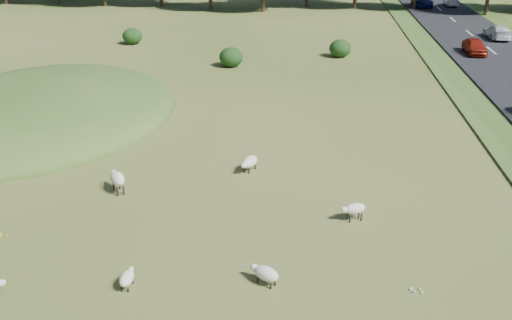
{
  "coord_description": "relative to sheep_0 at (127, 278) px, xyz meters",
  "views": [
    {
      "loc": [
        4.41,
        -19.67,
        11.3
      ],
      "look_at": [
        2.0,
        4.0,
        1.0
      ],
      "focal_mm": 40.0,
      "sensor_mm": 36.0,
      "label": 1
    }
  ],
  "objects": [
    {
      "name": "ground",
      "position": [
        1.37,
        24.61,
        -0.36
      ],
      "size": [
        160.0,
        160.0,
        0.0
      ],
      "primitive_type": "plane",
      "color": "#3C561B",
      "rests_on": "ground"
    },
    {
      "name": "mound",
      "position": [
        -10.63,
        16.61,
        -0.36
      ],
      "size": [
        16.0,
        20.0,
        4.0
      ],
      "primitive_type": "ellipsoid",
      "color": "#33561E",
      "rests_on": "ground"
    },
    {
      "name": "road",
      "position": [
        21.37,
        34.61,
        -0.24
      ],
      "size": [
        8.0,
        150.0,
        0.25
      ],
      "primitive_type": "cube",
      "color": "black",
      "rests_on": "ground"
    },
    {
      "name": "shrubs",
      "position": [
        -1.09,
        33.29,
        0.4
      ],
      "size": [
        21.08,
        9.45,
        1.55
      ],
      "color": "black",
      "rests_on": "ground"
    },
    {
      "name": "sheep_0",
      "position": [
        0.0,
        0.0,
        0.0
      ],
      "size": [
        0.44,
        0.99,
        0.57
      ],
      "rotation": [
        0.0,
        0.0,
        1.56
      ],
      "color": "beige",
      "rests_on": "ground"
    },
    {
      "name": "sheep_1",
      "position": [
        4.5,
        0.63,
        0.05
      ],
      "size": [
        1.15,
        0.92,
        0.66
      ],
      "rotation": [
        0.0,
        0.0,
        2.59
      ],
      "color": "beige",
      "rests_on": "ground"
    },
    {
      "name": "sheep_2",
      "position": [
        -2.54,
        6.75,
        0.3
      ],
      "size": [
        1.08,
        1.32,
        0.95
      ],
      "rotation": [
        0.0,
        0.0,
        2.16
      ],
      "color": "beige",
      "rests_on": "ground"
    },
    {
      "name": "sheep_4",
      "position": [
        7.64,
        5.23,
        0.17
      ],
      "size": [
        1.09,
        0.76,
        0.76
      ],
      "rotation": [
        0.0,
        0.0,
        3.54
      ],
      "color": "beige",
      "rests_on": "ground"
    },
    {
      "name": "sheep_5",
      "position": [
        2.96,
        9.56,
        0.1
      ],
      "size": [
        0.93,
        1.33,
        0.74
      ],
      "rotation": [
        0.0,
        0.0,
        4.31
      ],
      "color": "beige",
      "rests_on": "ground"
    },
    {
      "name": "car_1",
      "position": [
        23.27,
        42.0,
        0.53
      ],
      "size": [
        1.8,
        4.42,
        1.28
      ],
      "primitive_type": "imported",
      "rotation": [
        0.0,
        0.0,
        3.14
      ],
      "color": "silver",
      "rests_on": "road"
    },
    {
      "name": "car_2",
      "position": [
        19.47,
        35.1,
        0.54
      ],
      "size": [
        1.53,
        3.81,
        1.3
      ],
      "primitive_type": "imported",
      "color": "#9B2111",
      "rests_on": "road"
    },
    {
      "name": "car_3",
      "position": [
        23.27,
        63.15,
        0.51
      ],
      "size": [
        1.31,
        3.77,
        1.24
      ],
      "primitive_type": "imported",
      "rotation": [
        0.0,
        0.0,
        3.14
      ],
      "color": "#A8AAB0",
      "rests_on": "road"
    },
    {
      "name": "car_7",
      "position": [
        19.47,
        62.32,
        0.56
      ],
      "size": [
        2.24,
        4.86,
        1.35
      ],
      "primitive_type": "imported",
      "color": "navy",
      "rests_on": "road"
    }
  ]
}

